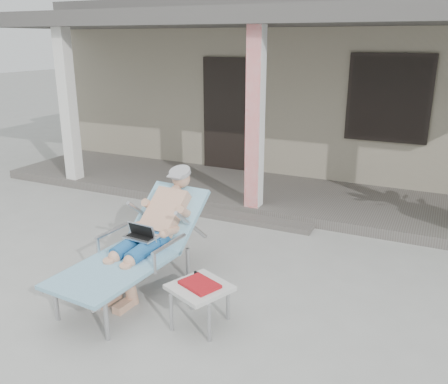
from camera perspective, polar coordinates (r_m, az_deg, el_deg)
The scene contains 7 objects.
ground at distance 5.52m, azimuth -4.93°, elevation -9.86°, with size 60.00×60.00×0.00m, color #9E9E99.
house at distance 11.02m, azimuth 12.38°, elevation 12.84°, with size 10.40×5.40×3.30m.
porch_deck at distance 8.02m, azimuth 5.81°, elevation -0.27°, with size 10.00×2.00×0.15m, color #605B56.
porch_overhang at distance 7.57m, azimuth 6.35°, elevation 19.50°, with size 10.00×2.30×2.85m.
porch_step at distance 7.02m, azimuth 2.63°, elevation -3.22°, with size 2.00×0.30×0.07m, color #605B56.
lounger at distance 5.02m, azimuth -9.68°, elevation -3.13°, with size 0.88×2.00×1.27m.
side_table at distance 4.46m, azimuth -2.92°, elevation -11.64°, with size 0.64×0.64×0.44m.
Camera 1 is at (2.50, -4.20, 2.57)m, focal length 38.00 mm.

